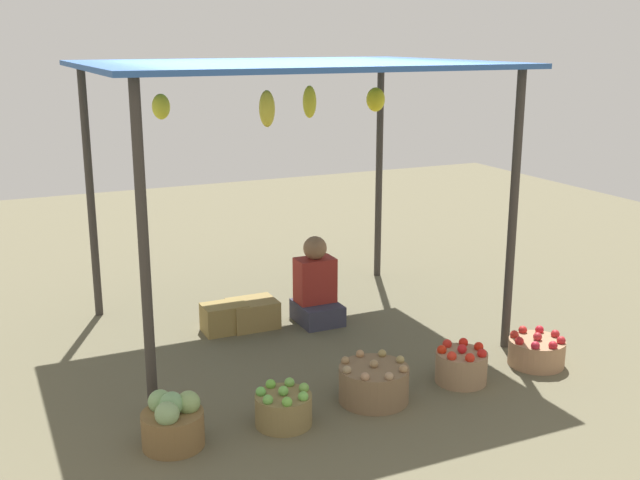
{
  "coord_description": "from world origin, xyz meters",
  "views": [
    {
      "loc": [
        -2.42,
        -5.85,
        2.46
      ],
      "look_at": [
        0.0,
        -0.6,
        0.95
      ],
      "focal_mm": 43.4,
      "sensor_mm": 36.0,
      "label": 1
    }
  ],
  "objects_px": {
    "basket_green_apples": "(284,408)",
    "basket_red_apples": "(536,351)",
    "basket_cabbages": "(173,422)",
    "wooden_crate_stacked_rear": "(253,313)",
    "vendor_person": "(316,289)",
    "basket_red_tomatoes": "(461,366)",
    "basket_potatoes": "(374,383)",
    "wooden_crate_near_vendor": "(225,318)"
  },
  "relations": [
    {
      "from": "basket_cabbages",
      "to": "basket_potatoes",
      "type": "bearing_deg",
      "value": 0.98
    },
    {
      "from": "basket_potatoes",
      "to": "basket_red_tomatoes",
      "type": "height_order",
      "value": "basket_potatoes"
    },
    {
      "from": "basket_potatoes",
      "to": "vendor_person",
      "type": "bearing_deg",
      "value": 79.88
    },
    {
      "from": "basket_green_apples",
      "to": "basket_red_apples",
      "type": "bearing_deg",
      "value": 1.83
    },
    {
      "from": "basket_red_tomatoes",
      "to": "basket_red_apples",
      "type": "xyz_separation_m",
      "value": [
        0.71,
        0.01,
        -0.02
      ]
    },
    {
      "from": "wooden_crate_near_vendor",
      "to": "basket_cabbages",
      "type": "bearing_deg",
      "value": -117.43
    },
    {
      "from": "vendor_person",
      "to": "basket_red_tomatoes",
      "type": "xyz_separation_m",
      "value": [
        0.45,
        -1.6,
        -0.17
      ]
    },
    {
      "from": "basket_red_apples",
      "to": "basket_cabbages",
      "type": "bearing_deg",
      "value": -179.27
    },
    {
      "from": "basket_potatoes",
      "to": "basket_red_apples",
      "type": "xyz_separation_m",
      "value": [
        1.44,
        0.01,
        -0.02
      ]
    },
    {
      "from": "basket_cabbages",
      "to": "wooden_crate_stacked_rear",
      "type": "bearing_deg",
      "value": 56.29
    },
    {
      "from": "basket_cabbages",
      "to": "basket_green_apples",
      "type": "relative_size",
      "value": 1.04
    },
    {
      "from": "vendor_person",
      "to": "wooden_crate_stacked_rear",
      "type": "bearing_deg",
      "value": 168.68
    },
    {
      "from": "wooden_crate_near_vendor",
      "to": "basket_potatoes",
      "type": "bearing_deg",
      "value": -72.4
    },
    {
      "from": "wooden_crate_stacked_rear",
      "to": "wooden_crate_near_vendor",
      "type": "bearing_deg",
      "value": -177.53
    },
    {
      "from": "basket_cabbages",
      "to": "wooden_crate_stacked_rear",
      "type": "height_order",
      "value": "basket_cabbages"
    },
    {
      "from": "basket_cabbages",
      "to": "basket_green_apples",
      "type": "height_order",
      "value": "basket_cabbages"
    },
    {
      "from": "basket_red_tomatoes",
      "to": "wooden_crate_near_vendor",
      "type": "xyz_separation_m",
      "value": [
        -1.27,
        1.7,
        -0.0
      ]
    },
    {
      "from": "vendor_person",
      "to": "basket_potatoes",
      "type": "bearing_deg",
      "value": -100.12
    },
    {
      "from": "basket_red_apples",
      "to": "wooden_crate_stacked_rear",
      "type": "distance_m",
      "value": 2.41
    },
    {
      "from": "basket_potatoes",
      "to": "wooden_crate_stacked_rear",
      "type": "height_order",
      "value": "basket_potatoes"
    },
    {
      "from": "basket_cabbages",
      "to": "wooden_crate_stacked_rear",
      "type": "relative_size",
      "value": 0.95
    },
    {
      "from": "basket_cabbages",
      "to": "basket_potatoes",
      "type": "height_order",
      "value": "basket_cabbages"
    },
    {
      "from": "vendor_person",
      "to": "wooden_crate_near_vendor",
      "type": "relative_size",
      "value": 2.08
    },
    {
      "from": "basket_potatoes",
      "to": "wooden_crate_near_vendor",
      "type": "xyz_separation_m",
      "value": [
        -0.54,
        1.7,
        -0.01
      ]
    },
    {
      "from": "basket_cabbages",
      "to": "wooden_crate_near_vendor",
      "type": "distance_m",
      "value": 1.94
    },
    {
      "from": "vendor_person",
      "to": "basket_red_tomatoes",
      "type": "height_order",
      "value": "vendor_person"
    },
    {
      "from": "basket_red_apples",
      "to": "wooden_crate_near_vendor",
      "type": "relative_size",
      "value": 1.16
    },
    {
      "from": "vendor_person",
      "to": "wooden_crate_stacked_rear",
      "type": "distance_m",
      "value": 0.6
    },
    {
      "from": "basket_potatoes",
      "to": "wooden_crate_stacked_rear",
      "type": "bearing_deg",
      "value": 99.17
    },
    {
      "from": "basket_red_tomatoes",
      "to": "wooden_crate_stacked_rear",
      "type": "bearing_deg",
      "value": 120.54
    },
    {
      "from": "vendor_person",
      "to": "basket_cabbages",
      "type": "relative_size",
      "value": 2.01
    },
    {
      "from": "basket_green_apples",
      "to": "basket_red_tomatoes",
      "type": "bearing_deg",
      "value": 2.16
    },
    {
      "from": "wooden_crate_stacked_rear",
      "to": "basket_red_tomatoes",
      "type": "bearing_deg",
      "value": -59.46
    },
    {
      "from": "wooden_crate_stacked_rear",
      "to": "basket_red_apples",
      "type": "bearing_deg",
      "value": -44.58
    },
    {
      "from": "basket_green_apples",
      "to": "wooden_crate_near_vendor",
      "type": "distance_m",
      "value": 1.76
    },
    {
      "from": "basket_red_apples",
      "to": "basket_red_tomatoes",
      "type": "bearing_deg",
      "value": -178.86
    },
    {
      "from": "basket_red_tomatoes",
      "to": "wooden_crate_near_vendor",
      "type": "height_order",
      "value": "basket_red_tomatoes"
    },
    {
      "from": "basket_potatoes",
      "to": "wooden_crate_near_vendor",
      "type": "distance_m",
      "value": 1.78
    },
    {
      "from": "basket_green_apples",
      "to": "basket_red_tomatoes",
      "type": "height_order",
      "value": "basket_red_tomatoes"
    },
    {
      "from": "vendor_person",
      "to": "basket_green_apples",
      "type": "height_order",
      "value": "vendor_person"
    },
    {
      "from": "vendor_person",
      "to": "basket_potatoes",
      "type": "distance_m",
      "value": 1.63
    },
    {
      "from": "vendor_person",
      "to": "basket_green_apples",
      "type": "bearing_deg",
      "value": -120.88
    }
  ]
}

